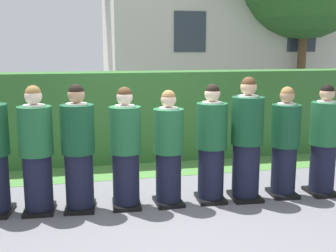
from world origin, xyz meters
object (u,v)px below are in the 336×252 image
Objects in this scene: student_front_row_4 at (168,151)px; student_front_row_5 at (211,146)px; student_front_row_3 at (126,151)px; student_front_row_6 at (247,142)px; student_front_row_2 at (78,151)px; student_front_row_7 at (285,145)px; student_front_row_8 at (324,143)px; student_front_row_1 at (37,153)px.

student_front_row_5 is (0.59, 0.01, 0.03)m from student_front_row_4.
student_front_row_6 is at bearing -1.89° from student_front_row_3.
student_front_row_2 is 0.60m from student_front_row_3.
student_front_row_6 reaches higher than student_front_row_7.
student_front_row_8 is (2.78, -0.10, -0.00)m from student_front_row_3.
student_front_row_8 is at bearing -2.52° from student_front_row_6.
student_front_row_1 is 3.31m from student_front_row_7.
student_front_row_1 is 1.02× the size of student_front_row_3.
student_front_row_1 is 1.01× the size of student_front_row_5.
student_front_row_8 is (1.14, -0.05, -0.06)m from student_front_row_6.
student_front_row_4 is 0.91× the size of student_front_row_6.
student_front_row_3 is at bearing 178.96° from student_front_row_5.
student_front_row_6 reaches higher than student_front_row_4.
student_front_row_5 is at bearing 177.07° from student_front_row_8.
student_front_row_3 is at bearing 177.25° from student_front_row_4.
student_front_row_5 is 1.02× the size of student_front_row_8.
student_front_row_7 is 0.57m from student_front_row_8.
student_front_row_2 is 1.02× the size of student_front_row_5.
student_front_row_8 is (2.22, -0.08, 0.02)m from student_front_row_4.
student_front_row_5 is at bearing -1.04° from student_front_row_3.
student_front_row_8 is at bearing -2.00° from student_front_row_4.
student_front_row_2 is 0.96× the size of student_front_row_6.
student_front_row_1 reaches higher than student_front_row_4.
student_front_row_3 is at bearing 178.11° from student_front_row_6.
student_front_row_2 is 2.80m from student_front_row_7.
student_front_row_6 reaches higher than student_front_row_2.
student_front_row_4 is 1.09m from student_front_row_6.
student_front_row_6 is at bearing -3.89° from student_front_row_5.
student_front_row_3 is at bearing 178.72° from student_front_row_7.
student_front_row_5 reaches higher than student_front_row_4.
student_front_row_7 is (1.06, -0.03, -0.03)m from student_front_row_5.
student_front_row_2 is at bearing 177.19° from student_front_row_3.
student_front_row_3 is 2.21m from student_front_row_7.
student_front_row_3 is at bearing -2.89° from student_front_row_1.
student_front_row_5 is at bearing -1.64° from student_front_row_2.
student_front_row_5 reaches higher than student_front_row_3.
student_front_row_3 is 0.56m from student_front_row_4.
student_front_row_7 is at bearing 0.50° from student_front_row_6.
student_front_row_2 is 1.74m from student_front_row_5.
student_front_row_4 is 0.97× the size of student_front_row_8.
student_front_row_4 is 0.96× the size of student_front_row_5.
student_front_row_1 is 2.74m from student_front_row_6.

